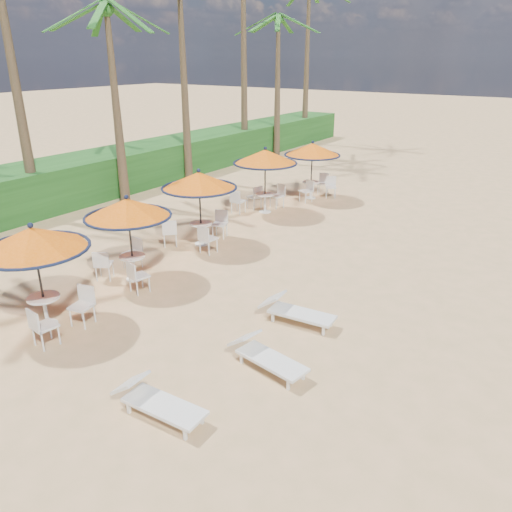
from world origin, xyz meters
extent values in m
plane|color=tan|center=(0.00, 0.00, 0.00)|extent=(160.00, 160.00, 0.00)
cube|color=#194716|center=(-13.50, 11.00, 0.90)|extent=(3.00, 40.00, 1.80)
cylinder|color=black|center=(-4.68, 0.26, 1.24)|extent=(0.05, 0.05, 2.48)
cone|color=orange|center=(-4.68, 0.26, 2.21)|extent=(2.48, 2.48, 0.54)
torus|color=black|center=(-4.68, 0.26, 1.96)|extent=(2.48, 2.48, 0.08)
sphere|color=black|center=(-4.68, 0.26, 2.52)|extent=(0.13, 0.13, 0.13)
cylinder|color=silver|center=(-4.68, 0.26, 0.73)|extent=(0.75, 0.75, 0.04)
cylinder|color=silver|center=(-4.68, 0.26, 0.38)|extent=(0.09, 0.09, 0.75)
cylinder|color=black|center=(-4.90, 3.27, 1.21)|extent=(0.05, 0.05, 2.41)
cone|color=orange|center=(-4.90, 3.27, 2.15)|extent=(2.41, 2.41, 0.52)
torus|color=black|center=(-4.90, 3.27, 1.91)|extent=(2.41, 2.41, 0.07)
sphere|color=black|center=(-4.90, 3.27, 2.45)|extent=(0.13, 0.13, 0.13)
cylinder|color=silver|center=(-4.90, 3.27, 0.71)|extent=(0.73, 0.73, 0.04)
cylinder|color=silver|center=(-4.90, 3.27, 0.37)|extent=(0.08, 0.08, 0.73)
cylinder|color=black|center=(-5.14, 6.58, 1.25)|extent=(0.05, 0.05, 2.51)
cone|color=orange|center=(-5.14, 6.58, 2.23)|extent=(2.51, 2.51, 0.54)
torus|color=black|center=(-5.14, 6.58, 1.98)|extent=(2.51, 2.51, 0.08)
sphere|color=black|center=(-5.14, 6.58, 2.55)|extent=(0.13, 0.13, 0.13)
cylinder|color=silver|center=(-5.14, 6.58, 0.74)|extent=(0.76, 0.76, 0.04)
cylinder|color=silver|center=(-5.14, 6.58, 0.38)|extent=(0.09, 0.09, 0.76)
cylinder|color=black|center=(-5.39, 10.93, 1.29)|extent=(0.06, 0.06, 2.57)
cone|color=orange|center=(-5.39, 10.93, 2.29)|extent=(2.57, 2.57, 0.56)
torus|color=black|center=(-5.39, 10.93, 2.04)|extent=(2.57, 2.57, 0.08)
sphere|color=black|center=(-5.39, 10.93, 2.62)|extent=(0.13, 0.13, 0.13)
cylinder|color=silver|center=(-5.39, 10.93, 0.76)|extent=(0.78, 0.78, 0.04)
cylinder|color=silver|center=(-5.39, 10.93, 0.39)|extent=(0.09, 0.09, 0.78)
cylinder|color=black|center=(-4.87, 13.90, 1.23)|extent=(0.05, 0.05, 2.47)
cone|color=orange|center=(-4.87, 13.90, 2.20)|extent=(2.47, 2.47, 0.54)
torus|color=black|center=(-4.87, 13.90, 1.95)|extent=(2.47, 2.47, 0.08)
sphere|color=black|center=(-4.87, 13.90, 2.51)|extent=(0.13, 0.13, 0.13)
cylinder|color=silver|center=(-4.87, 13.90, 0.73)|extent=(0.75, 0.75, 0.04)
cylinder|color=silver|center=(-4.87, 13.90, 0.38)|extent=(0.09, 0.09, 0.75)
cube|color=silver|center=(0.00, -0.60, 0.26)|extent=(1.60, 0.65, 0.07)
cube|color=silver|center=(-0.79, -0.64, 0.46)|extent=(0.55, 0.60, 0.39)
cube|color=silver|center=(0.00, -0.60, 0.11)|extent=(0.06, 0.06, 0.22)
cube|color=silver|center=(0.82, 1.68, 0.26)|extent=(1.64, 0.83, 0.06)
cube|color=silver|center=(0.04, 1.81, 0.46)|extent=(0.61, 0.65, 0.39)
cube|color=silver|center=(0.82, 1.68, 0.11)|extent=(0.06, 0.06, 0.22)
cube|color=silver|center=(0.37, 3.72, 0.26)|extent=(1.65, 0.72, 0.07)
cube|color=silver|center=(-0.42, 3.65, 0.47)|extent=(0.58, 0.63, 0.40)
cube|color=silver|center=(0.37, 3.72, 0.11)|extent=(0.06, 0.06, 0.23)
cone|color=brown|center=(-12.60, 5.31, 5.27)|extent=(0.44, 0.44, 10.55)
cone|color=brown|center=(-11.34, 8.79, 3.82)|extent=(0.44, 0.44, 7.65)
sphere|color=#1C5A19|center=(-11.34, 8.79, 7.65)|extent=(0.56, 0.56, 0.56)
cone|color=brown|center=(-11.83, 13.56, 4.67)|extent=(0.44, 0.44, 9.35)
cone|color=brown|center=(-12.57, 19.64, 5.80)|extent=(0.44, 0.44, 11.61)
cone|color=brown|center=(-11.76, 22.07, 3.99)|extent=(0.44, 0.44, 7.98)
sphere|color=#1C5A19|center=(-11.76, 22.07, 7.98)|extent=(0.56, 0.56, 0.56)
cone|color=brown|center=(-12.46, 27.01, 5.07)|extent=(0.44, 0.44, 10.13)
camera|label=1|loc=(5.38, -5.64, 6.05)|focal=35.00mm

